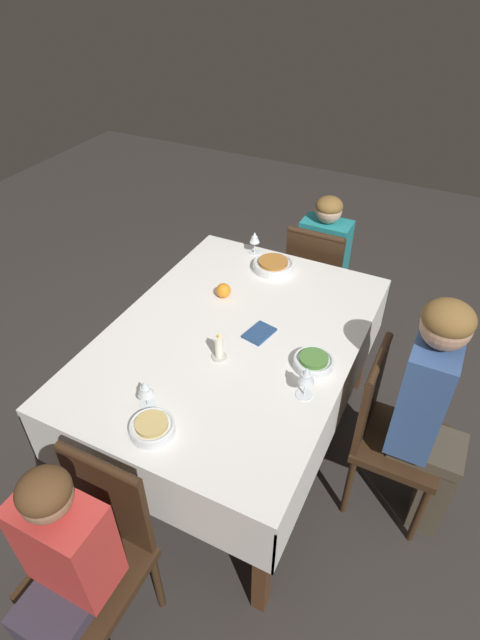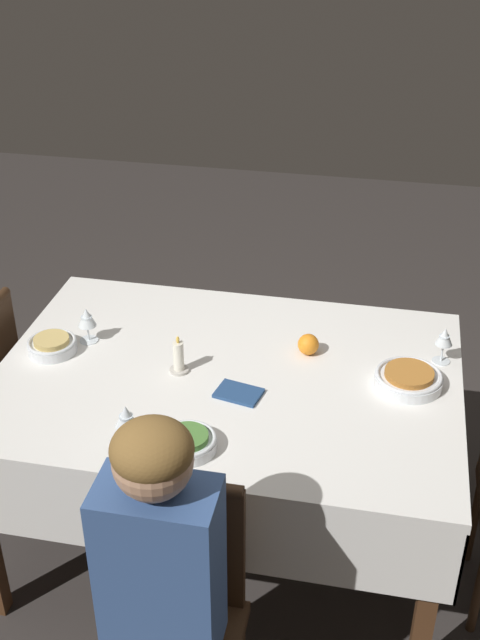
% 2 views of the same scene
% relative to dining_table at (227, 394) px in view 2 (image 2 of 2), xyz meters
% --- Properties ---
extents(ground_plane, '(8.00, 8.00, 0.00)m').
position_rel_dining_table_xyz_m(ground_plane, '(0.00, 0.00, -0.69)').
color(ground_plane, '#332D2B').
extents(dining_table, '(1.58, 1.13, 0.78)m').
position_rel_dining_table_xyz_m(dining_table, '(0.00, 0.00, 0.00)').
color(dining_table, white).
rests_on(dining_table, ground_plane).
extents(chair_south, '(0.38, 0.38, 0.90)m').
position_rel_dining_table_xyz_m(chair_south, '(0.02, -0.78, -0.19)').
color(chair_south, '#382314').
rests_on(chair_south, ground_plane).
extents(person_adult_denim, '(0.30, 0.34, 1.24)m').
position_rel_dining_table_xyz_m(person_adult_denim, '(0.02, -0.92, 0.01)').
color(person_adult_denim, '#4C4233').
rests_on(person_adult_denim, ground_plane).
extents(bowl_south, '(0.18, 0.18, 0.06)m').
position_rel_dining_table_xyz_m(bowl_south, '(-0.03, -0.41, 0.12)').
color(bowl_south, silver).
rests_on(bowl_south, dining_table).
extents(wine_glass_south, '(0.07, 0.07, 0.15)m').
position_rel_dining_table_xyz_m(wine_glass_south, '(-0.21, -0.44, 0.20)').
color(wine_glass_south, white).
rests_on(wine_glass_south, dining_table).
extents(bowl_west, '(0.17, 0.17, 0.06)m').
position_rel_dining_table_xyz_m(bowl_west, '(-0.64, 0.01, 0.12)').
color(bowl_west, silver).
rests_on(bowl_west, dining_table).
extents(wine_glass_west, '(0.07, 0.07, 0.14)m').
position_rel_dining_table_xyz_m(wine_glass_west, '(-0.54, 0.11, 0.18)').
color(wine_glass_west, white).
rests_on(wine_glass_west, dining_table).
extents(bowl_east, '(0.23, 0.23, 0.06)m').
position_rel_dining_table_xyz_m(bowl_east, '(0.61, 0.06, 0.12)').
color(bowl_east, silver).
rests_on(bowl_east, dining_table).
extents(wine_glass_east, '(0.06, 0.06, 0.14)m').
position_rel_dining_table_xyz_m(wine_glass_east, '(0.72, 0.22, 0.19)').
color(wine_glass_east, white).
rests_on(wine_glass_east, dining_table).
extents(candle_centerpiece, '(0.07, 0.07, 0.14)m').
position_rel_dining_table_xyz_m(candle_centerpiece, '(-0.16, -0.02, 0.14)').
color(candle_centerpiece, beige).
rests_on(candle_centerpiece, dining_table).
extents(orange_fruit, '(0.08, 0.08, 0.08)m').
position_rel_dining_table_xyz_m(orange_fruit, '(0.26, 0.18, 0.13)').
color(orange_fruit, orange).
rests_on(orange_fruit, dining_table).
extents(napkin_red_folded, '(0.17, 0.13, 0.01)m').
position_rel_dining_table_xyz_m(napkin_red_folded, '(0.06, -0.11, 0.09)').
color(napkin_red_folded, navy).
rests_on(napkin_red_folded, dining_table).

